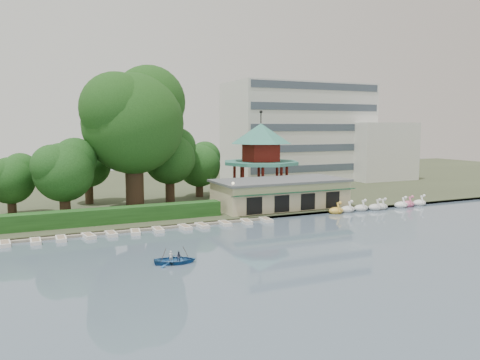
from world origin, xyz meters
TOP-DOWN VIEW (x-y plane):
  - ground_plane at (0.00, 0.00)m, footprint 220.00×220.00m
  - shore at (0.00, 52.00)m, footprint 220.00×70.00m
  - embankment at (0.00, 17.30)m, footprint 220.00×0.60m
  - dock at (-12.00, 17.20)m, footprint 34.00×1.60m
  - boathouse at (10.00, 21.97)m, footprint 18.60×9.39m
  - pavilion at (12.00, 32.00)m, footprint 12.40×12.40m
  - office_building at (32.67, 49.00)m, footprint 38.00×18.00m
  - hedge at (-15.00, 20.50)m, footprint 30.00×2.00m
  - lamp_post at (1.50, 19.00)m, footprint 0.36×0.36m
  - big_tree at (-8.82, 28.22)m, footprint 14.67×13.67m
  - small_trees at (-11.76, 31.45)m, footprint 39.81×17.17m
  - swan_boats at (23.00, 16.56)m, footprint 17.25×2.13m
  - moored_rowboats at (-11.36, 15.82)m, footprint 32.68×2.66m
  - rowboat_with_passengers at (-10.84, 3.15)m, footprint 5.68×4.63m

SIDE VIEW (x-z plane):
  - ground_plane at x=0.00m, z-range 0.00..0.00m
  - dock at x=-12.00m, z-range 0.00..0.24m
  - embankment at x=0.00m, z-range 0.00..0.30m
  - moored_rowboats at x=-11.36m, z-range 0.00..0.36m
  - shore at x=0.00m, z-range 0.00..0.40m
  - swan_boats at x=23.00m, z-range -0.56..1.35m
  - rowboat_with_passengers at x=-10.84m, z-range -0.49..1.52m
  - hedge at x=-15.00m, z-range 0.40..2.20m
  - boathouse at x=10.00m, z-range 0.42..4.32m
  - lamp_post at x=1.50m, z-range 1.20..5.48m
  - small_trees at x=-11.76m, z-range 0.89..11.95m
  - pavilion at x=12.00m, z-range 0.73..14.23m
  - office_building at x=32.67m, z-range -0.27..19.73m
  - big_tree at x=-8.82m, z-range 3.18..22.76m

